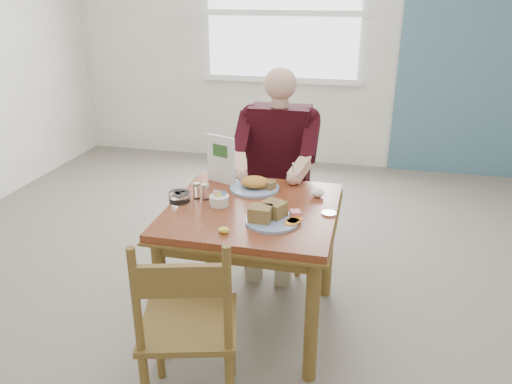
% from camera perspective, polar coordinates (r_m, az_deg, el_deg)
% --- Properties ---
extents(floor, '(6.00, 6.00, 0.00)m').
position_cam_1_polar(floor, '(3.09, -0.37, -14.52)').
color(floor, '#71675C').
rests_on(floor, ground).
extents(wall_back, '(5.50, 0.00, 5.50)m').
position_cam_1_polar(wall_back, '(5.44, 7.43, 17.51)').
color(wall_back, white).
rests_on(wall_back, ground).
extents(accent_panel, '(1.60, 0.02, 2.80)m').
position_cam_1_polar(accent_panel, '(5.49, 24.90, 15.75)').
color(accent_panel, '#456E81').
rests_on(accent_panel, ground).
extents(lemon_wedge, '(0.06, 0.05, 0.03)m').
position_cam_1_polar(lemon_wedge, '(2.42, -3.70, -4.37)').
color(lemon_wedge, yellow).
rests_on(lemon_wedge, table).
extents(napkin, '(0.09, 0.08, 0.05)m').
position_cam_1_polar(napkin, '(2.84, 7.03, -0.09)').
color(napkin, white).
rests_on(napkin, table).
extents(metal_dish, '(0.09, 0.09, 0.01)m').
position_cam_1_polar(metal_dish, '(2.64, 8.33, -2.44)').
color(metal_dish, silver).
rests_on(metal_dish, table).
extents(window, '(1.72, 0.04, 1.42)m').
position_cam_1_polar(window, '(5.46, 3.06, 19.77)').
color(window, white).
rests_on(window, wall_back).
extents(table, '(0.92, 0.92, 0.75)m').
position_cam_1_polar(table, '(2.75, -0.41, -3.83)').
color(table, brown).
rests_on(table, ground).
extents(chair_far, '(0.42, 0.42, 0.95)m').
position_cam_1_polar(chair_far, '(3.52, 2.67, -0.56)').
color(chair_far, brown).
rests_on(chair_far, ground).
extents(chair_near, '(0.52, 0.52, 0.95)m').
position_cam_1_polar(chair_near, '(2.27, -7.76, -15.07)').
color(chair_near, brown).
rests_on(chair_near, ground).
extents(diner, '(0.53, 0.56, 1.39)m').
position_cam_1_polar(diner, '(3.32, 2.48, 4.12)').
color(diner, gray).
rests_on(diner, chair_far).
extents(near_plate, '(0.32, 0.32, 0.09)m').
position_cam_1_polar(near_plate, '(2.52, 1.69, -2.69)').
color(near_plate, white).
rests_on(near_plate, table).
extents(far_plate, '(0.35, 0.35, 0.08)m').
position_cam_1_polar(far_plate, '(2.92, -0.04, 0.83)').
color(far_plate, white).
rests_on(far_plate, table).
extents(caddy, '(0.12, 0.12, 0.08)m').
position_cam_1_polar(caddy, '(2.72, -4.23, -0.95)').
color(caddy, white).
rests_on(caddy, table).
extents(shakers, '(0.10, 0.05, 0.09)m').
position_cam_1_polar(shakers, '(2.80, -6.29, 0.10)').
color(shakers, white).
rests_on(shakers, table).
extents(creamer, '(0.14, 0.14, 0.05)m').
position_cam_1_polar(creamer, '(2.79, -8.75, -0.53)').
color(creamer, white).
rests_on(creamer, table).
extents(menu, '(0.19, 0.09, 0.29)m').
position_cam_1_polar(menu, '(2.99, -4.03, 3.75)').
color(menu, white).
rests_on(menu, table).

